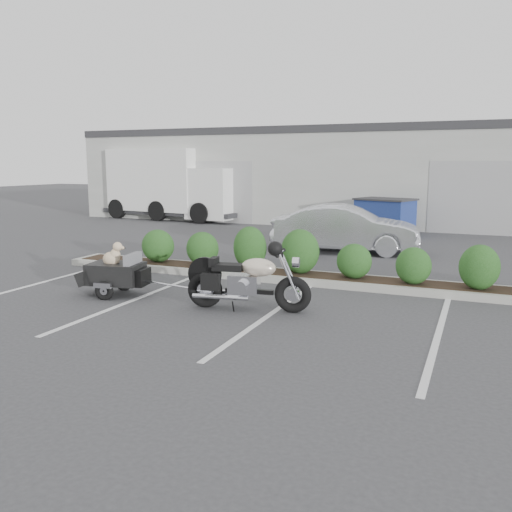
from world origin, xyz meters
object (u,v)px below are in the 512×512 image
at_px(sedan, 346,229).
at_px(dumpster, 385,216).
at_px(motorcycle, 247,282).
at_px(pet_trailer, 115,273).
at_px(delivery_truck, 175,186).

xyz_separation_m(sedan, dumpster, (0.34, 4.55, -0.03)).
bearing_deg(sedan, motorcycle, 172.15).
relative_size(pet_trailer, delivery_truck, 0.25).
bearing_deg(pet_trailer, delivery_truck, 106.68).
height_order(pet_trailer, dumpster, dumpster).
relative_size(motorcycle, sedan, 0.53).
relative_size(sedan, dumpster, 1.80).
bearing_deg(pet_trailer, motorcycle, -10.32).
bearing_deg(motorcycle, delivery_truck, 115.58).
height_order(motorcycle, sedan, sedan).
xyz_separation_m(motorcycle, delivery_truck, (-9.33, 13.06, 1.01)).
xyz_separation_m(motorcycle, sedan, (0.08, 6.77, 0.17)).
bearing_deg(pet_trailer, sedan, 57.03).
bearing_deg(dumpster, pet_trailer, -86.54).
bearing_deg(dumpster, motorcycle, -72.83).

